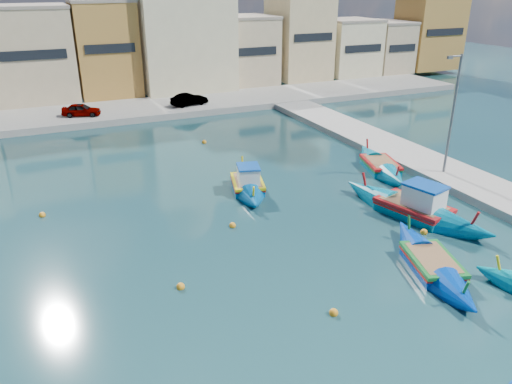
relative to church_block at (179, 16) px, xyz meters
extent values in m
plane|color=#112B34|center=(-10.00, -40.00, -8.41)|extent=(160.00, 160.00, 0.00)
cube|color=gray|center=(-10.00, -8.00, -8.11)|extent=(80.00, 8.00, 0.60)
cube|color=tan|center=(-15.74, -0.28, -3.31)|extent=(7.88, 7.44, 8.99)
cube|color=gray|center=(-15.74, -0.28, 1.33)|extent=(8.04, 7.59, 0.30)
cube|color=black|center=(-15.74, -4.05, -2.86)|extent=(6.30, 0.10, 0.90)
cube|color=#AF7C37|center=(-8.46, -0.93, -3.09)|extent=(6.17, 6.13, 9.43)
cube|color=gray|center=(-8.46, -0.93, 1.77)|extent=(6.29, 6.26, 0.30)
cube|color=black|center=(-8.46, -4.05, -2.62)|extent=(4.93, 0.10, 0.90)
cube|color=tan|center=(-0.95, -0.15, -4.78)|extent=(7.31, 7.69, 6.05)
cube|color=gray|center=(-0.95, -0.15, -1.60)|extent=(7.46, 7.85, 0.30)
cube|color=black|center=(-0.95, -4.05, -4.48)|extent=(5.85, 0.10, 0.90)
cube|color=tan|center=(7.02, -0.35, -4.10)|extent=(7.54, 7.30, 7.41)
cube|color=gray|center=(7.02, -0.35, -0.25)|extent=(7.69, 7.45, 0.30)
cube|color=black|center=(7.02, -4.05, -3.73)|extent=(6.03, 0.10, 0.90)
cube|color=tan|center=(14.93, -0.51, -2.99)|extent=(6.36, 6.97, 9.63)
cube|color=black|center=(14.93, -4.05, -2.51)|extent=(5.09, 0.10, 0.90)
cube|color=beige|center=(22.15, -0.65, -4.48)|extent=(6.63, 6.70, 6.65)
cube|color=gray|center=(22.15, -0.65, -1.01)|extent=(6.76, 6.83, 0.30)
cube|color=black|center=(22.15, -4.05, -4.15)|extent=(5.30, 0.10, 0.90)
cube|color=tan|center=(28.26, -0.25, -4.71)|extent=(5.08, 7.51, 6.20)
cube|color=gray|center=(28.26, -0.25, -1.45)|extent=(5.18, 7.66, 0.30)
cube|color=black|center=(28.26, -4.05, -4.40)|extent=(4.06, 0.10, 0.90)
cube|color=#AF7C37|center=(35.15, -1.00, -3.14)|extent=(7.79, 6.00, 9.33)
cube|color=black|center=(35.15, -4.05, -2.68)|extent=(6.23, 0.10, 0.90)
cube|color=beige|center=(0.00, 0.00, -1.81)|extent=(10.00, 10.00, 12.00)
cylinder|color=#595B60|center=(7.50, -34.00, -4.41)|extent=(0.16, 0.16, 8.00)
cylinder|color=#595B60|center=(7.10, -34.00, -0.51)|extent=(1.00, 0.10, 0.10)
cube|color=#595B60|center=(6.60, -34.00, -0.56)|extent=(0.35, 0.15, 0.18)
imported|color=#4C1919|center=(-12.44, -9.50, -7.23)|extent=(3.67, 2.45, 1.16)
imported|color=#4C1919|center=(-2.20, -9.50, -7.20)|extent=(3.86, 2.02, 1.21)
cube|color=#007697|center=(1.92, -37.61, -8.20)|extent=(3.05, 4.20, 1.05)
cone|color=#007697|center=(1.08, -34.61, -8.14)|extent=(2.96, 3.89, 2.70)
cone|color=#007697|center=(2.77, -40.61, -8.14)|extent=(2.96, 3.89, 2.70)
cube|color=#AE1214|center=(1.92, -37.61, -7.75)|extent=(3.19, 4.42, 0.19)
cube|color=red|center=(1.92, -37.61, -7.94)|extent=(3.17, 4.29, 0.11)
cube|color=olive|center=(1.92, -37.61, -7.67)|extent=(2.65, 3.78, 0.06)
cylinder|color=#AE1214|center=(0.99, -34.31, -7.46)|extent=(0.28, 0.52, 1.15)
cylinder|color=#AE1214|center=(2.85, -40.90, -7.46)|extent=(0.28, 0.52, 1.15)
cube|color=white|center=(2.07, -38.14, -7.09)|extent=(1.94, 2.25, 1.16)
cube|color=#0F47A5|center=(2.07, -38.14, -6.45)|extent=(2.06, 2.40, 0.13)
cube|color=#00569B|center=(-4.95, -30.38, -8.23)|extent=(2.49, 3.22, 0.89)
cone|color=#00569B|center=(-4.31, -28.12, -8.19)|extent=(2.43, 3.03, 2.22)
cone|color=#00569B|center=(-5.59, -32.64, -8.19)|extent=(2.43, 3.03, 2.22)
cube|color=yellow|center=(-4.95, -30.38, -7.86)|extent=(2.60, 3.39, 0.16)
cube|color=red|center=(-4.95, -30.38, -8.02)|extent=(2.59, 3.29, 0.09)
cube|color=olive|center=(-4.95, -30.38, -7.78)|extent=(2.16, 2.90, 0.05)
cylinder|color=yellow|center=(-4.24, -27.90, -7.61)|extent=(0.23, 0.44, 0.97)
cylinder|color=yellow|center=(-5.65, -32.86, -7.61)|extent=(0.23, 0.44, 0.97)
cube|color=white|center=(-5.06, -30.78, -7.30)|extent=(1.59, 1.73, 0.98)
cube|color=#0F47A5|center=(-5.06, -30.78, -6.75)|extent=(1.69, 1.85, 0.11)
cube|color=#007396|center=(4.75, -30.97, -8.22)|extent=(2.71, 3.52, 0.94)
cone|color=#007396|center=(5.50, -28.51, -8.17)|extent=(2.64, 3.30, 2.37)
cone|color=#007396|center=(4.00, -33.43, -8.17)|extent=(2.64, 3.30, 2.37)
cube|color=red|center=(4.75, -30.97, -7.82)|extent=(2.83, 3.71, 0.17)
cube|color=#197F33|center=(4.75, -30.97, -7.99)|extent=(2.81, 3.60, 0.09)
cube|color=olive|center=(4.75, -30.97, -7.75)|extent=(2.36, 3.17, 0.06)
cylinder|color=red|center=(5.58, -28.26, -7.56)|extent=(0.26, 0.46, 1.03)
cylinder|color=red|center=(3.93, -33.67, -7.56)|extent=(0.26, 0.46, 1.03)
cube|color=#0038AC|center=(-1.12, -42.45, -8.23)|extent=(2.68, 3.50, 0.91)
cone|color=#0038AC|center=(-0.33, -40.01, -8.18)|extent=(2.61, 3.27, 2.30)
cone|color=#0038AC|center=(-1.91, -44.88, -8.18)|extent=(2.61, 3.27, 2.30)
cube|color=#17732A|center=(-1.12, -42.45, -7.85)|extent=(2.80, 3.69, 0.16)
cube|color=red|center=(-1.12, -42.45, -8.01)|extent=(2.78, 3.58, 0.09)
cube|color=olive|center=(-1.12, -42.45, -7.77)|extent=(2.34, 3.15, 0.05)
cylinder|color=#17732A|center=(-0.25, -39.77, -7.59)|extent=(0.25, 0.45, 0.99)
cylinder|color=#17732A|center=(-1.98, -45.12, -7.59)|extent=(0.25, 0.45, 0.99)
cone|color=#008C9F|center=(0.87, -44.53, -8.19)|extent=(2.78, 3.05, 2.16)
cylinder|color=yellow|center=(0.75, -44.34, -7.62)|extent=(0.32, 0.42, 0.95)
sphere|color=orange|center=(-11.87, -39.22, -8.33)|extent=(0.36, 0.36, 0.36)
sphere|color=orange|center=(-7.73, -34.79, -8.33)|extent=(0.36, 0.36, 0.36)
sphere|color=orange|center=(-4.30, -20.12, -8.33)|extent=(0.36, 0.36, 0.36)
sphere|color=orange|center=(-16.86, -29.28, -8.33)|extent=(0.36, 0.36, 0.36)
sphere|color=orange|center=(1.00, -39.57, -8.33)|extent=(0.36, 0.36, 0.36)
sphere|color=orange|center=(-6.92, -43.43, -8.33)|extent=(0.36, 0.36, 0.36)
camera|label=1|loc=(-16.30, -56.83, 3.63)|focal=35.00mm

